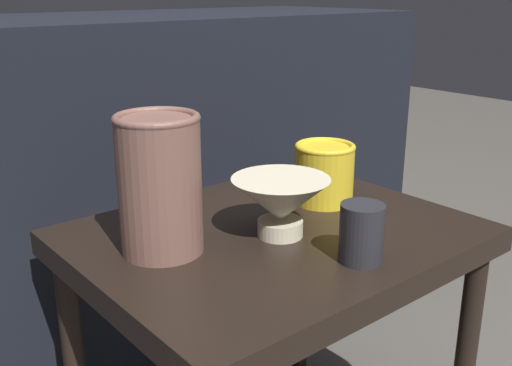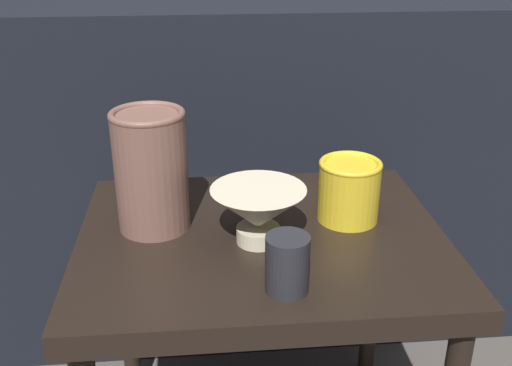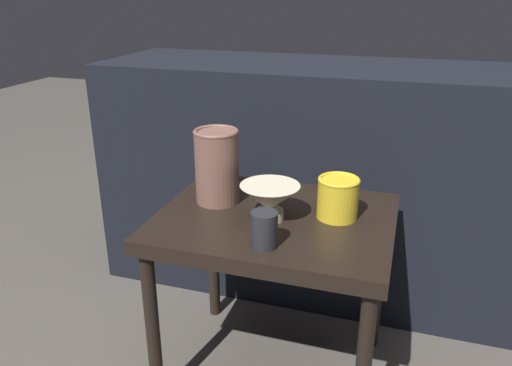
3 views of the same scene
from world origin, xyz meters
TOP-DOWN VIEW (x-y plane):
  - table at (0.00, 0.00)m, footprint 0.60×0.48m
  - couch_backdrop at (0.00, 0.55)m, footprint 1.50×0.50m
  - bowl at (-0.01, -0.03)m, footprint 0.15×0.15m
  - vase_textured_left at (-0.18, 0.04)m, footprint 0.12×0.12m
  - vase_colorful_right at (0.15, 0.04)m, footprint 0.11×0.11m
  - cup at (0.02, -0.16)m, footprint 0.06×0.06m

SIDE VIEW (x-z plane):
  - couch_backdrop at x=0.00m, z-range 0.00..0.81m
  - table at x=0.00m, z-range 0.19..0.69m
  - cup at x=0.02m, z-range 0.51..0.59m
  - bowl at x=-0.01m, z-range 0.51..0.61m
  - vase_colorful_right at x=0.15m, z-range 0.51..0.62m
  - vase_textured_left at x=-0.18m, z-range 0.51..0.71m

